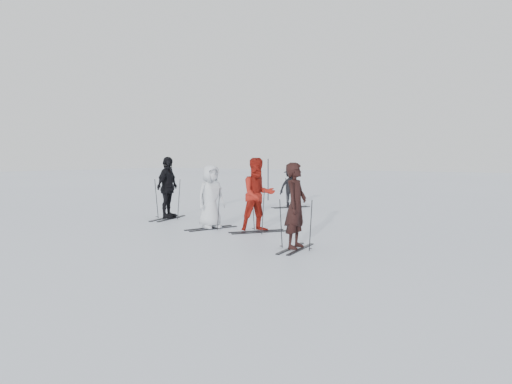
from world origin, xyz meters
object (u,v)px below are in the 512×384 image
Objects in this scene: skier_uphill_left at (167,188)px; skier_uphill_far at (291,188)px; skier_near_dark at (296,207)px; skier_red at (258,196)px; piste_marker at (268,180)px; skier_grey at (211,197)px.

skier_uphill_left is 5.65m from skier_uphill_far.
skier_uphill_left reaches higher than skier_near_dark.
skier_red is 1.01× the size of piste_marker.
skier_red is at bearing -116.17° from skier_uphill_left.
skier_red is 4.14m from skier_uphill_left.
skier_uphill_far is (-2.56, 6.23, -0.19)m from skier_red.
skier_uphill_far is 3.39m from piste_marker.
skier_red is 1.24× the size of skier_uphill_far.
skier_uphill_left is (-4.06, 0.78, 0.02)m from skier_red.
skier_uphill_left is at bearing 114.13° from skier_red.
skier_near_dark reaches higher than skier_uphill_far.
skier_red is at bearing -59.12° from piste_marker.
piste_marker is at bearing 78.27° from skier_uphill_far.
skier_uphill_far is at bearing -30.65° from skier_uphill_left.
skier_uphill_left is at bearing 60.13° from skier_near_dark.
piste_marker is at bearing 26.83° from skier_near_dark.
skier_grey is 0.88× the size of skier_uphill_left.
piste_marker is at bearing 65.92° from skier_red.
skier_uphill_left is 7.78m from piste_marker.
skier_grey is at bearing -140.00° from skier_uphill_far.
skier_grey is 2.78m from skier_uphill_left.
skier_uphill_left is at bearing 85.51° from skier_grey.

